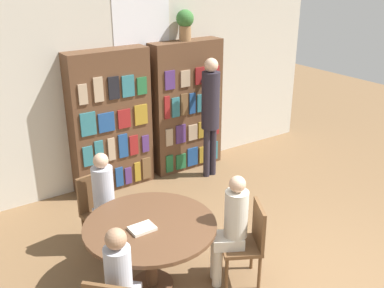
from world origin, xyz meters
name	(u,v)px	position (x,y,z in m)	size (l,w,h in m)	color
wall_back	(143,80)	(0.00, 3.52, 1.51)	(6.40, 0.07, 3.00)	beige
bookshelf_left	(111,122)	(-0.65, 3.32, 1.02)	(1.18, 0.34, 2.05)	brown
bookshelf_right	(186,107)	(0.65, 3.32, 1.02)	(1.18, 0.34, 2.05)	brown
flower_vase	(185,23)	(0.63, 3.33, 2.31)	(0.26, 0.26, 0.45)	#997047
reading_table	(150,233)	(-1.29, 1.03, 0.64)	(1.33, 1.33, 0.75)	brown
chair_left_side	(99,208)	(-1.43, 2.02, 0.50)	(0.45, 0.45, 0.89)	brown
chair_far_side	(248,240)	(-0.41, 0.56, 0.50)	(0.54, 0.54, 0.89)	brown
seated_reader_left	(106,199)	(-1.40, 1.84, 0.68)	(0.28, 0.37, 1.23)	#B2B7C6
seated_reader_right	(231,225)	(-0.57, 0.65, 0.68)	(0.39, 0.36, 1.23)	beige
seated_reader_back	(122,283)	(-1.87, 0.47, 0.68)	(0.38, 0.38, 1.24)	#B2B7C6
librarian_standing	(210,106)	(0.75, 2.82, 1.13)	(0.27, 0.54, 1.86)	#28232D
open_book_on_table	(142,228)	(-1.40, 0.99, 0.76)	(0.24, 0.18, 0.03)	silver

